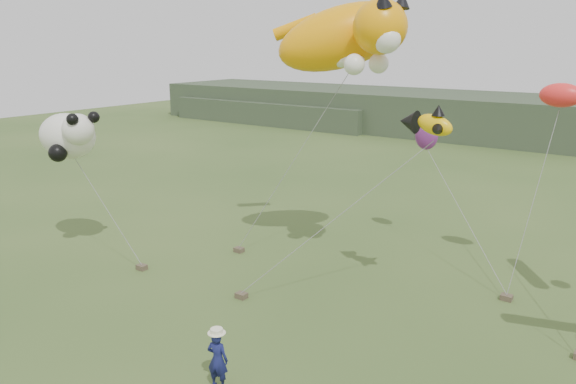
% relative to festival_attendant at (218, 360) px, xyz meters
% --- Properties ---
extents(ground, '(120.00, 120.00, 0.00)m').
position_rel_festival_attendant_xyz_m(ground, '(0.42, 1.28, -0.82)').
color(ground, '#385123').
rests_on(ground, ground).
extents(headland, '(90.00, 13.00, 4.00)m').
position_rel_festival_attendant_xyz_m(headland, '(-2.69, 45.97, 1.11)').
color(headland, '#2D3D28').
rests_on(headland, ground).
extents(festival_attendant, '(0.67, 0.52, 1.63)m').
position_rel_festival_attendant_xyz_m(festival_attendant, '(0.00, 0.00, 0.00)').
color(festival_attendant, '#151950').
rests_on(festival_attendant, ground).
extents(sandbag_anchors, '(16.10, 5.98, 0.20)m').
position_rel_festival_attendant_xyz_m(sandbag_anchors, '(-0.88, 6.75, -0.72)').
color(sandbag_anchors, brown).
rests_on(sandbag_anchors, ground).
extents(cat_kite, '(6.72, 5.01, 3.59)m').
position_rel_festival_attendant_xyz_m(cat_kite, '(-1.46, 9.26, 8.36)').
color(cat_kite, '#FF9D04').
rests_on(cat_kite, ground).
extents(fish_kite, '(2.04, 1.35, 1.10)m').
position_rel_festival_attendant_xyz_m(fish_kite, '(2.23, 7.85, 5.57)').
color(fish_kite, yellow).
rests_on(fish_kite, ground).
extents(panda_kite, '(3.37, 2.18, 2.09)m').
position_rel_festival_attendant_xyz_m(panda_kite, '(-11.77, 3.98, 4.37)').
color(panda_kite, white).
rests_on(panda_kite, ground).
extents(misc_kites, '(6.69, 2.30, 3.19)m').
position_rel_festival_attendant_xyz_m(misc_kites, '(2.99, 12.87, 5.35)').
color(misc_kites, '#FC2A28').
rests_on(misc_kites, ground).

